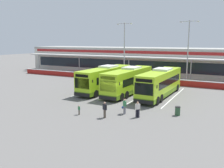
# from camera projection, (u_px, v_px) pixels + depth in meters

# --- Properties ---
(ground_plane) EXTENTS (200.00, 200.00, 0.00)m
(ground_plane) POSITION_uv_depth(u_px,v_px,m) (113.00, 101.00, 30.15)
(ground_plane) COLOR #605E5B
(terminal_building) EXTENTS (70.00, 13.00, 6.00)m
(terminal_building) POSITION_uv_depth(u_px,v_px,m) (168.00, 61.00, 53.16)
(terminal_building) COLOR beige
(terminal_building) RESTS_ON ground
(red_barrier_wall) EXTENTS (60.00, 0.40, 1.10)m
(red_barrier_wall) POSITION_uv_depth(u_px,v_px,m) (150.00, 80.00, 42.74)
(red_barrier_wall) COLOR maroon
(red_barrier_wall) RESTS_ON ground
(coach_bus_leftmost) EXTENTS (3.26, 12.24, 3.78)m
(coach_bus_leftmost) POSITION_uv_depth(u_px,v_px,m) (106.00, 79.00, 36.37)
(coach_bus_leftmost) COLOR #9ED11E
(coach_bus_leftmost) RESTS_ON ground
(coach_bus_left_centre) EXTENTS (3.26, 12.24, 3.78)m
(coach_bus_left_centre) POSITION_uv_depth(u_px,v_px,m) (129.00, 81.00, 34.55)
(coach_bus_left_centre) COLOR #9ED11E
(coach_bus_left_centre) RESTS_ON ground
(coach_bus_centre) EXTENTS (3.26, 12.24, 3.78)m
(coach_bus_centre) POSITION_uv_depth(u_px,v_px,m) (160.00, 83.00, 32.68)
(coach_bus_centre) COLOR #9ED11E
(coach_bus_centre) RESTS_ON ground
(bay_stripe_far_west) EXTENTS (0.14, 13.00, 0.01)m
(bay_stripe_far_west) POSITION_uv_depth(u_px,v_px,m) (95.00, 89.00, 38.24)
(bay_stripe_far_west) COLOR silver
(bay_stripe_far_west) RESTS_ON ground
(bay_stripe_west) EXTENTS (0.14, 13.00, 0.01)m
(bay_stripe_west) POSITION_uv_depth(u_px,v_px,m) (119.00, 91.00, 36.35)
(bay_stripe_west) COLOR silver
(bay_stripe_west) RESTS_ON ground
(bay_stripe_mid_west) EXTENTS (0.14, 13.00, 0.01)m
(bay_stripe_mid_west) POSITION_uv_depth(u_px,v_px,m) (145.00, 94.00, 34.46)
(bay_stripe_mid_west) COLOR silver
(bay_stripe_mid_west) RESTS_ON ground
(bay_stripe_centre) EXTENTS (0.14, 13.00, 0.01)m
(bay_stripe_centre) POSITION_uv_depth(u_px,v_px,m) (174.00, 97.00, 32.57)
(bay_stripe_centre) COLOR silver
(bay_stripe_centre) RESTS_ON ground
(pedestrian_with_handbag) EXTENTS (0.61, 0.53, 1.62)m
(pedestrian_with_handbag) POSITION_uv_depth(u_px,v_px,m) (124.00, 106.00, 24.82)
(pedestrian_with_handbag) COLOR slate
(pedestrian_with_handbag) RESTS_ON ground
(pedestrian_in_dark_coat) EXTENTS (0.44, 0.45, 1.62)m
(pedestrian_in_dark_coat) POSITION_uv_depth(u_px,v_px,m) (138.00, 109.00, 23.65)
(pedestrian_in_dark_coat) COLOR black
(pedestrian_in_dark_coat) RESTS_ON ground
(pedestrian_child) EXTENTS (0.33, 0.24, 1.00)m
(pedestrian_child) POSITION_uv_depth(u_px,v_px,m) (79.00, 110.00, 24.62)
(pedestrian_child) COLOR #4C4238
(pedestrian_child) RESTS_ON ground
(pedestrian_near_bin) EXTENTS (0.54, 0.38, 1.62)m
(pedestrian_near_bin) POSITION_uv_depth(u_px,v_px,m) (105.00, 109.00, 23.56)
(pedestrian_near_bin) COLOR #4C4238
(pedestrian_near_bin) RESTS_ON ground
(lamp_post_west) EXTENTS (3.24, 0.28, 11.00)m
(lamp_post_west) POSITION_uv_depth(u_px,v_px,m) (124.00, 47.00, 46.76)
(lamp_post_west) COLOR #9E9EA3
(lamp_post_west) RESTS_ON ground
(lamp_post_centre) EXTENTS (3.24, 0.28, 11.00)m
(lamp_post_centre) POSITION_uv_depth(u_px,v_px,m) (188.00, 48.00, 41.48)
(lamp_post_centre) COLOR #9E9EA3
(lamp_post_centre) RESTS_ON ground
(litter_bin) EXTENTS (0.54, 0.54, 0.93)m
(litter_bin) POSITION_uv_depth(u_px,v_px,m) (178.00, 111.00, 24.39)
(litter_bin) COLOR #2D5133
(litter_bin) RESTS_ON ground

